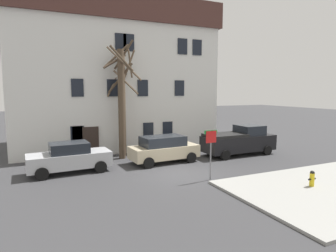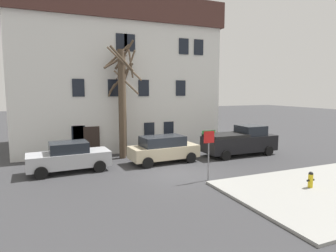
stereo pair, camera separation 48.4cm
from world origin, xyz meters
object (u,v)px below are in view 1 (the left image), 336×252
car_silver_sedan (70,158)px  pickup_truck_black (239,141)px  street_sign_pole (211,145)px  tree_bare_near (121,98)px  fire_hydrant (312,178)px  car_beige_wagon (164,149)px  tree_bare_mid (123,99)px  building_main (111,76)px

car_silver_sedan → pickup_truck_black: pickup_truck_black is taller
car_silver_sedan → street_sign_pole: 7.93m
tree_bare_near → pickup_truck_black: 8.90m
fire_hydrant → car_beige_wagon: bearing=120.1°
car_beige_wagon → fire_hydrant: size_ratio=5.97×
tree_bare_near → car_silver_sedan: tree_bare_near is taller
tree_bare_near → car_silver_sedan: size_ratio=1.76×
pickup_truck_black → tree_bare_mid: bearing=157.6°
car_beige_wagon → tree_bare_near: bearing=132.8°
street_sign_pole → fire_hydrant: bearing=-40.5°
tree_bare_mid → car_beige_wagon: (1.77, -3.00, -3.14)m
car_silver_sedan → car_beige_wagon: size_ratio=1.02×
fire_hydrant → pickup_truck_black: bearing=78.5°
fire_hydrant → street_sign_pole: bearing=139.5°
tree_bare_near → car_silver_sedan: bearing=-148.5°
pickup_truck_black → fire_hydrant: bearing=-101.5°
car_silver_sedan → fire_hydrant: bearing=-36.8°
tree_bare_near → fire_hydrant: (6.48, -9.81, -3.60)m
car_silver_sedan → pickup_truck_black: size_ratio=0.85×
fire_hydrant → street_sign_pole: 4.97m
tree_bare_mid → pickup_truck_black: size_ratio=1.38×
street_sign_pole → pickup_truck_black: bearing=39.7°
car_beige_wagon → building_main: bearing=99.3°
car_silver_sedan → fire_hydrant: size_ratio=6.07×
pickup_truck_black → street_sign_pole: street_sign_pole is taller
building_main → car_silver_sedan: size_ratio=3.52×
building_main → tree_bare_mid: building_main is taller
fire_hydrant → street_sign_pole: (-3.64, 3.11, 1.32)m
tree_bare_near → car_beige_wagon: tree_bare_near is taller
pickup_truck_black → street_sign_pole: (-5.15, -4.27, 0.82)m
building_main → fire_hydrant: size_ratio=21.40×
car_beige_wagon → pickup_truck_black: 5.87m
tree_bare_near → tree_bare_mid: tree_bare_near is taller
car_beige_wagon → street_sign_pole: street_sign_pole is taller
street_sign_pole → tree_bare_mid: bearing=108.5°
car_silver_sedan → tree_bare_near: bearing=31.5°
building_main → tree_bare_near: 6.17m
car_beige_wagon → fire_hydrant: 8.70m
car_beige_wagon → fire_hydrant: (4.36, -7.52, -0.39)m
building_main → fire_hydrant: 17.52m
building_main → fire_hydrant: bearing=-70.0°
tree_bare_mid → fire_hydrant: size_ratio=9.89×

